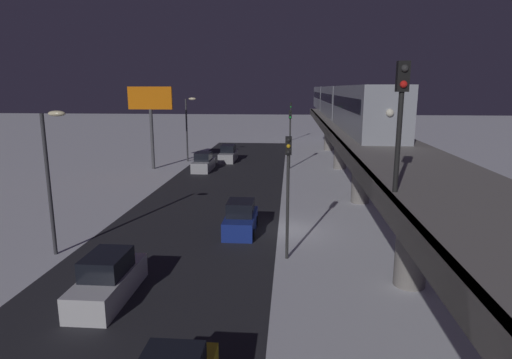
% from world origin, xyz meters
% --- Properties ---
extents(ground_plane, '(240.00, 240.00, 0.00)m').
position_xyz_m(ground_plane, '(0.00, 0.00, 0.00)').
color(ground_plane, white).
extents(avenue_asphalt, '(11.00, 86.71, 0.01)m').
position_xyz_m(avenue_asphalt, '(5.88, 0.00, 0.00)').
color(avenue_asphalt, '#28282D').
rests_on(avenue_asphalt, ground_plane).
extents(elevated_railway, '(5.00, 86.71, 5.54)m').
position_xyz_m(elevated_railway, '(-5.69, 0.00, 4.77)').
color(elevated_railway, gray).
rests_on(elevated_railway, ground_plane).
extents(subway_train, '(2.94, 55.47, 3.40)m').
position_xyz_m(subway_train, '(-5.78, -26.40, 7.32)').
color(subway_train, '#999EA8').
rests_on(subway_train, elevated_railway).
extents(rail_signal, '(0.36, 0.41, 4.00)m').
position_xyz_m(rail_signal, '(-3.63, 12.31, 8.27)').
color(rail_signal, black).
rests_on(rail_signal, elevated_railway).
extents(sedan_blue, '(1.91, 4.11, 1.97)m').
position_xyz_m(sedan_blue, '(2.68, 0.54, 0.78)').
color(sedan_blue, navy).
rests_on(sedan_blue, ground_plane).
extents(sedan_silver, '(1.80, 4.59, 1.97)m').
position_xyz_m(sedan_silver, '(9.08, -19.38, 0.80)').
color(sedan_silver, '#B2B2B7').
rests_on(sedan_silver, ground_plane).
extents(sedan_white, '(1.80, 4.73, 1.97)m').
position_xyz_m(sedan_white, '(7.28, 9.51, 0.80)').
color(sedan_white, silver).
rests_on(sedan_white, ground_plane).
extents(sedan_silver_2, '(1.80, 4.75, 1.97)m').
position_xyz_m(sedan_silver_2, '(7.28, -25.60, 0.80)').
color(sedan_silver_2, '#B2B2B7').
rests_on(sedan_silver_2, ground_plane).
extents(traffic_light_near, '(0.32, 0.44, 6.40)m').
position_xyz_m(traffic_light_near, '(-0.22, 4.59, 4.20)').
color(traffic_light_near, '#2D2D2D').
rests_on(traffic_light_near, ground_plane).
extents(traffic_light_mid, '(0.32, 0.44, 6.40)m').
position_xyz_m(traffic_light_mid, '(-0.22, -21.22, 4.20)').
color(traffic_light_mid, '#2D2D2D').
rests_on(traffic_light_mid, ground_plane).
extents(traffic_light_far, '(0.32, 0.44, 6.40)m').
position_xyz_m(traffic_light_far, '(-0.22, -47.02, 4.20)').
color(traffic_light_far, '#2D2D2D').
rests_on(traffic_light_far, ground_plane).
extents(commercial_billboard, '(4.80, 0.36, 8.90)m').
position_xyz_m(commercial_billboard, '(14.79, -19.84, 6.83)').
color(commercial_billboard, '#4C4C51').
rests_on(commercial_billboard, ground_plane).
extents(street_lamp_near, '(1.35, 0.44, 7.65)m').
position_xyz_m(street_lamp_near, '(11.96, 5.00, 4.81)').
color(street_lamp_near, '#38383D').
rests_on(street_lamp_near, ground_plane).
extents(street_lamp_far, '(1.35, 0.44, 7.65)m').
position_xyz_m(street_lamp_far, '(11.96, -25.00, 4.81)').
color(street_lamp_far, '#38383D').
rests_on(street_lamp_far, ground_plane).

